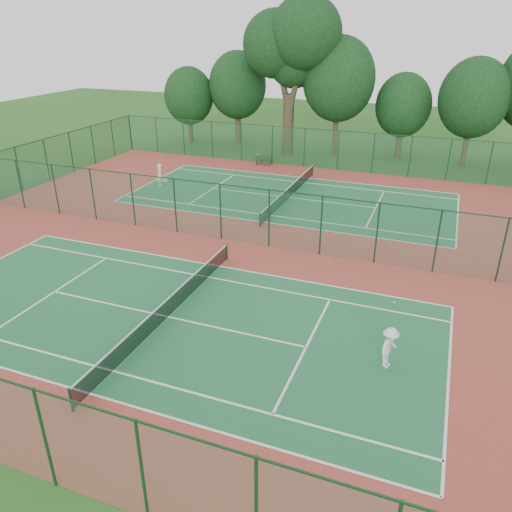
# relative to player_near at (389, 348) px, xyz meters

# --- Properties ---
(ground) EXTENTS (120.00, 120.00, 0.00)m
(ground) POSITION_rel_player_near_xyz_m (-9.64, 9.07, -0.88)
(ground) COLOR #24541A
(ground) RESTS_ON ground
(red_pad) EXTENTS (40.00, 36.00, 0.01)m
(red_pad) POSITION_rel_player_near_xyz_m (-9.64, 9.07, -0.87)
(red_pad) COLOR brown
(red_pad) RESTS_ON ground
(court_near) EXTENTS (23.77, 10.97, 0.01)m
(court_near) POSITION_rel_player_near_xyz_m (-9.64, 0.07, -0.86)
(court_near) COLOR #1F6339
(court_near) RESTS_ON red_pad
(court_far) EXTENTS (23.77, 10.97, 0.01)m
(court_far) POSITION_rel_player_near_xyz_m (-9.64, 18.07, -0.86)
(court_far) COLOR #1F6237
(court_far) RESTS_ON red_pad
(fence_north) EXTENTS (40.00, 0.09, 3.50)m
(fence_north) POSITION_rel_player_near_xyz_m (-9.64, 27.07, 0.89)
(fence_north) COLOR #1A4E31
(fence_north) RESTS_ON ground
(fence_south) EXTENTS (40.00, 0.09, 3.50)m
(fence_south) POSITION_rel_player_near_xyz_m (-9.64, -8.93, 0.89)
(fence_south) COLOR #1C5537
(fence_south) RESTS_ON ground
(fence_divider) EXTENTS (40.00, 0.09, 3.50)m
(fence_divider) POSITION_rel_player_near_xyz_m (-9.64, 9.07, 0.89)
(fence_divider) COLOR #1A5032
(fence_divider) RESTS_ON ground
(tennis_net_near) EXTENTS (0.10, 12.90, 0.97)m
(tennis_net_near) POSITION_rel_player_near_xyz_m (-9.64, 0.07, -0.33)
(tennis_net_near) COLOR #14391C
(tennis_net_near) RESTS_ON ground
(tennis_net_far) EXTENTS (0.10, 12.90, 0.97)m
(tennis_net_far) POSITION_rel_player_near_xyz_m (-9.64, 18.07, -0.33)
(tennis_net_far) COLOR #153B1E
(tennis_net_far) RESTS_ON ground
(player_near) EXTENTS (0.92, 1.24, 1.71)m
(player_near) POSITION_rel_player_near_xyz_m (0.00, 0.00, 0.00)
(player_near) COLOR silver
(player_near) RESTS_ON court_near
(player_far) EXTENTS (0.59, 0.74, 1.76)m
(player_far) POSITION_rel_player_near_xyz_m (-20.36, 17.23, 0.02)
(player_far) COLOR white
(player_far) RESTS_ON court_far
(trash_bin) EXTENTS (0.51, 0.51, 0.85)m
(trash_bin) POSITION_rel_player_near_xyz_m (-15.52, 26.60, -0.44)
(trash_bin) COLOR gray
(trash_bin) RESTS_ON red_pad
(bench) EXTENTS (1.58, 0.68, 0.94)m
(bench) POSITION_rel_player_near_xyz_m (-14.82, 26.24, -0.38)
(bench) COLOR #123419
(bench) RESTS_ON red_pad
(kit_bag) EXTENTS (0.84, 0.46, 0.30)m
(kit_bag) POSITION_rel_player_near_xyz_m (-20.78, 18.32, -0.72)
(kit_bag) COLOR silver
(kit_bag) RESTS_ON red_pad
(stray_ball_a) EXTENTS (0.06, 0.06, 0.06)m
(stray_ball_a) POSITION_rel_player_near_xyz_m (-2.41, 8.28, -0.83)
(stray_ball_a) COLOR #DCF138
(stray_ball_a) RESTS_ON red_pad
(stray_ball_b) EXTENTS (0.07, 0.07, 0.07)m
(stray_ball_b) POSITION_rel_player_near_xyz_m (-4.22, 8.26, -0.83)
(stray_ball_b) COLOR #D8E836
(stray_ball_b) RESTS_ON red_pad
(stray_ball_c) EXTENTS (0.07, 0.07, 0.07)m
(stray_ball_c) POSITION_rel_player_near_xyz_m (-7.41, 8.27, -0.83)
(stray_ball_c) COLOR #C7DE33
(stray_ball_c) RESTS_ON red_pad
(big_tree) EXTENTS (9.38, 6.87, 14.41)m
(big_tree) POSITION_rel_player_near_xyz_m (-13.95, 31.37, 9.33)
(big_tree) COLOR #35291D
(big_tree) RESTS_ON ground
(evergreen_row) EXTENTS (39.00, 5.00, 12.00)m
(evergreen_row) POSITION_rel_player_near_xyz_m (-9.14, 33.32, -0.88)
(evergreen_row) COLOR black
(evergreen_row) RESTS_ON ground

